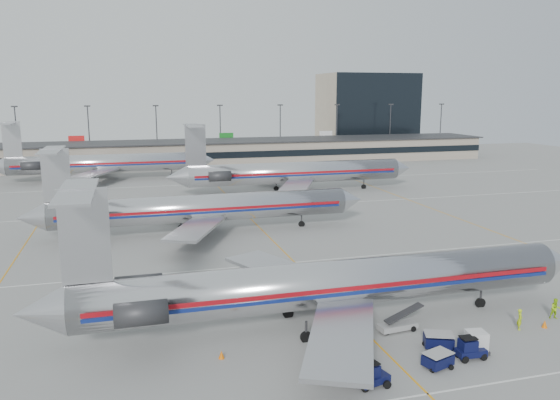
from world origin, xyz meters
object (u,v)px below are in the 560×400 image
object	(u,v)px
jet_foreground	(321,284)
belt_loader	(398,324)
jet_second_row	(197,208)
tug_center	(469,349)
uld_container	(476,342)

from	to	relation	value
jet_foreground	belt_loader	size ratio (longest dim) A/B	12.17
jet_second_row	belt_loader	world-z (taller)	jet_second_row
jet_foreground	tug_center	bearing A→B (deg)	-44.76
jet_foreground	jet_second_row	bearing A→B (deg)	100.05
belt_loader	uld_container	bearing A→B (deg)	-61.03
tug_center	belt_loader	xyz separation A→B (m)	(-2.57, 5.58, -0.23)
uld_container	jet_foreground	bearing A→B (deg)	148.22
jet_foreground	tug_center	distance (m)	11.81
uld_container	belt_loader	world-z (taller)	belt_loader
jet_foreground	uld_container	bearing A→B (deg)	-39.39
uld_container	jet_second_row	bearing A→B (deg)	118.07
jet_second_row	uld_container	distance (m)	42.54
jet_foreground	belt_loader	xyz separation A→B (m)	(5.59, -2.51, -2.99)
jet_foreground	jet_second_row	xyz separation A→B (m)	(-5.73, 32.30, -0.06)
jet_second_row	belt_loader	size ratio (longest dim) A/B	11.96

